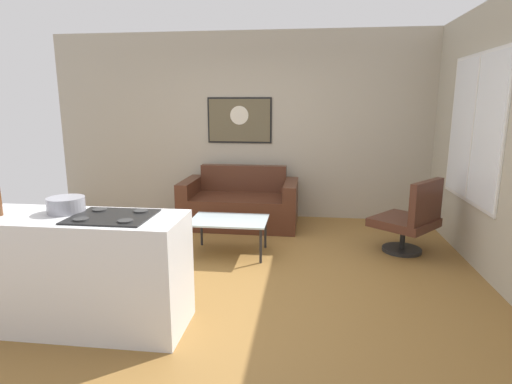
% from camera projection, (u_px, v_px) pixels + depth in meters
% --- Properties ---
extents(ground, '(6.40, 6.40, 0.04)m').
position_uv_depth(ground, '(229.00, 277.00, 4.32)').
color(ground, olive).
extents(back_wall, '(6.40, 0.05, 2.80)m').
position_uv_depth(back_wall, '(257.00, 127.00, 6.37)').
color(back_wall, '#ADA28E').
rests_on(back_wall, ground).
extents(right_wall, '(0.05, 6.40, 2.80)m').
position_uv_depth(right_wall, '(502.00, 140.00, 3.99)').
color(right_wall, '#AFA791').
rests_on(right_wall, ground).
extents(couch, '(1.66, 0.90, 0.83)m').
position_uv_depth(couch, '(240.00, 205.00, 6.06)').
color(couch, '#492517').
rests_on(couch, ground).
extents(coffee_table, '(0.89, 0.60, 0.42)m').
position_uv_depth(coffee_table, '(229.00, 222.00, 4.87)').
color(coffee_table, silver).
rests_on(coffee_table, ground).
extents(armchair, '(0.91, 0.91, 0.90)m').
position_uv_depth(armchair, '(411.00, 219.00, 4.87)').
color(armchair, black).
rests_on(armchair, ground).
extents(kitchen_counter, '(1.66, 0.61, 0.93)m').
position_uv_depth(kitchen_counter, '(80.00, 271.00, 3.27)').
color(kitchen_counter, silver).
rests_on(kitchen_counter, ground).
extents(mixing_bowl, '(0.28, 0.28, 0.12)m').
position_uv_depth(mixing_bowl, '(66.00, 205.00, 3.27)').
color(mixing_bowl, '#91919A').
rests_on(mixing_bowl, kitchen_counter).
extents(wall_painting, '(0.99, 0.03, 0.69)m').
position_uv_depth(wall_painting, '(239.00, 120.00, 6.34)').
color(wall_painting, black).
extents(window, '(0.03, 1.50, 1.63)m').
position_uv_depth(window, '(474.00, 129.00, 4.56)').
color(window, silver).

